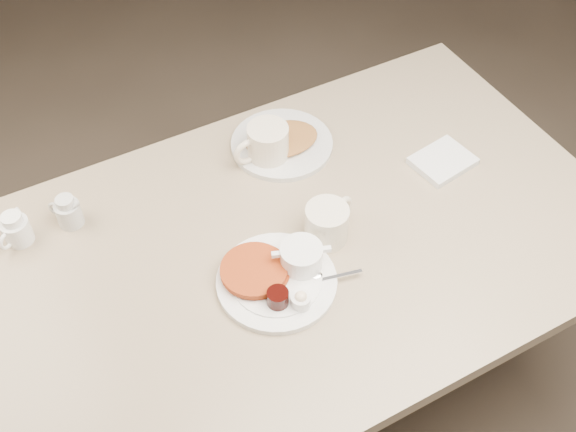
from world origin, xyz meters
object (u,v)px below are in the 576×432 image
diner_table (292,286)px  main_plate (278,274)px  coffee_mug_far (266,144)px  creamer_right (68,212)px  hash_plate (282,142)px  creamer_left (16,230)px  coffee_mug_near (328,222)px

diner_table → main_plate: 0.22m
coffee_mug_far → creamer_right: bearing=176.4°
hash_plate → diner_table: bearing=-113.9°
creamer_right → hash_plate: size_ratio=0.28×
main_plate → creamer_left: 0.59m
diner_table → hash_plate: bearing=66.1°
coffee_mug_near → coffee_mug_far: (-0.01, 0.28, 0.00)m
hash_plate → coffee_mug_far: bearing=-157.2°
main_plate → creamer_right: 0.50m
creamer_left → diner_table: bearing=-29.2°
coffee_mug_far → coffee_mug_near: bearing=-88.8°
creamer_left → hash_plate: size_ratio=0.31×
creamer_left → creamer_right: same height
creamer_left → hash_plate: (0.66, -0.01, -0.02)m
creamer_left → hash_plate: bearing=-1.1°
creamer_right → hash_plate: creamer_right is taller
diner_table → creamer_right: size_ratio=18.75×
main_plate → hash_plate: size_ratio=1.20×
coffee_mug_near → diner_table: bearing=165.5°
diner_table → creamer_left: (-0.53, 0.30, 0.21)m
hash_plate → main_plate: bearing=-119.2°
main_plate → coffee_mug_near: (0.15, 0.06, 0.02)m
coffee_mug_far → creamer_right: coffee_mug_far is taller
coffee_mug_near → hash_plate: 0.31m
coffee_mug_near → creamer_right: coffee_mug_near is taller
creamer_right → hash_plate: 0.54m
main_plate → coffee_mug_near: size_ratio=2.28×
hash_plate → coffee_mug_near: bearing=-99.0°
coffee_mug_near → creamer_right: bearing=147.6°
diner_table → hash_plate: 0.36m
coffee_mug_far → creamer_left: size_ratio=1.68×
main_plate → coffee_mug_far: size_ratio=2.32×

